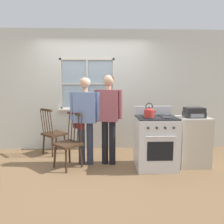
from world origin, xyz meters
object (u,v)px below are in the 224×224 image
at_px(stove, 156,142).
at_px(handbag, 78,121).
at_px(person_teen_center, 109,112).
at_px(stereo, 194,113).
at_px(side_counter, 192,141).
at_px(chair_by_window, 69,143).
at_px(potted_plant, 80,105).
at_px(kettle, 149,112).
at_px(chair_near_wall, 53,134).
at_px(person_elderly_left, 85,113).

height_order(stove, handbag, stove).
bearing_deg(person_teen_center, stereo, 8.00).
distance_m(stove, stereo, 0.87).
distance_m(person_teen_center, side_counter, 1.64).
bearing_deg(chair_by_window, handbag, 90.00).
xyz_separation_m(chair_by_window, potted_plant, (0.10, 1.08, 0.58)).
bearing_deg(person_teen_center, handbag, -169.84).
relative_size(person_teen_center, side_counter, 1.84).
height_order(chair_by_window, potted_plant, potted_plant).
height_order(kettle, side_counter, kettle).
relative_size(chair_by_window, side_counter, 1.10).
distance_m(stove, side_counter, 0.71).
relative_size(person_teen_center, kettle, 6.72).
bearing_deg(stove, potted_plant, 142.06).
bearing_deg(potted_plant, kettle, -44.26).
xyz_separation_m(chair_near_wall, person_elderly_left, (0.75, -0.64, 0.53)).
height_order(stove, side_counter, stove).
bearing_deg(chair_near_wall, chair_by_window, 164.09).
bearing_deg(stove, person_teen_center, 166.92).
bearing_deg(side_counter, kettle, -165.94).
relative_size(kettle, handbag, 0.80).
distance_m(chair_near_wall, person_elderly_left, 1.12).
bearing_deg(stove, person_elderly_left, 171.06).
xyz_separation_m(person_elderly_left, stereo, (1.97, -0.14, 0.01)).
bearing_deg(potted_plant, side_counter, -25.96).
height_order(kettle, handbag, kettle).
bearing_deg(side_counter, handbag, 176.27).
bearing_deg(chair_by_window, person_elderly_left, 70.54).
relative_size(chair_near_wall, person_elderly_left, 0.61).
bearing_deg(kettle, stove, 39.89).
bearing_deg(handbag, person_elderly_left, -9.56).
bearing_deg(stereo, chair_by_window, -179.78).
xyz_separation_m(kettle, stereo, (0.86, 0.20, -0.04)).
height_order(chair_by_window, handbag, same).
bearing_deg(person_teen_center, kettle, -12.70).
xyz_separation_m(stove, kettle, (-0.16, -0.13, 0.55)).
height_order(kettle, potted_plant, potted_plant).
relative_size(side_counter, stereo, 2.65).
height_order(person_elderly_left, potted_plant, person_elderly_left).
bearing_deg(chair_near_wall, kettle, -163.44).
xyz_separation_m(chair_near_wall, handbag, (0.62, -0.62, 0.38)).
xyz_separation_m(stove, side_counter, (0.70, 0.08, -0.02)).
height_order(handbag, side_counter, handbag).
relative_size(chair_by_window, stove, 0.91).
xyz_separation_m(chair_near_wall, stove, (2.01, -0.84, 0.03)).
distance_m(potted_plant, side_counter, 2.47).
height_order(person_elderly_left, stereo, person_elderly_left).
distance_m(person_teen_center, stereo, 1.55).
distance_m(chair_near_wall, kettle, 2.18).
xyz_separation_m(kettle, handbag, (-1.24, 0.35, -0.21)).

